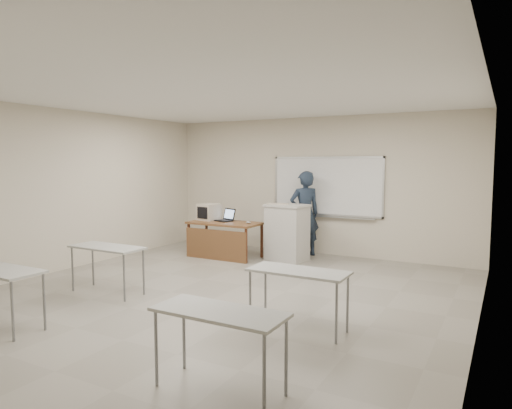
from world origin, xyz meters
The scene contains 10 objects.
floor centered at (0.00, 0.00, -0.01)m, with size 7.00×8.00×0.01m, color gray.
whiteboard centered at (0.30, 3.97, 1.48)m, with size 2.48×0.10×1.31m.
student_desks centered at (0.00, -1.35, 0.67)m, with size 4.40×2.20×0.73m.
instructor_desk centered at (-1.49, 2.55, 0.56)m, with size 1.55×0.77×0.75m.
podium centered at (-0.20, 3.02, 0.58)m, with size 0.82×0.60×1.16m.
crt_monitor centered at (-1.98, 2.78, 0.93)m, with size 0.39×0.44×0.37m.
laptop centered at (-1.59, 2.82, 0.81)m, with size 0.36×0.33×0.26m.
mouse centered at (-0.94, 2.71, 0.77)m, with size 0.11×0.07×0.04m, color gray.
keyboard centered at (-0.35, 2.90, 1.17)m, with size 0.44×0.15×0.02m, color #B6A997.
presenter centered at (-0.08, 3.64, 0.91)m, with size 0.67×0.44×1.83m, color black.
Camera 1 is at (3.75, -5.42, 2.01)m, focal length 32.00 mm.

